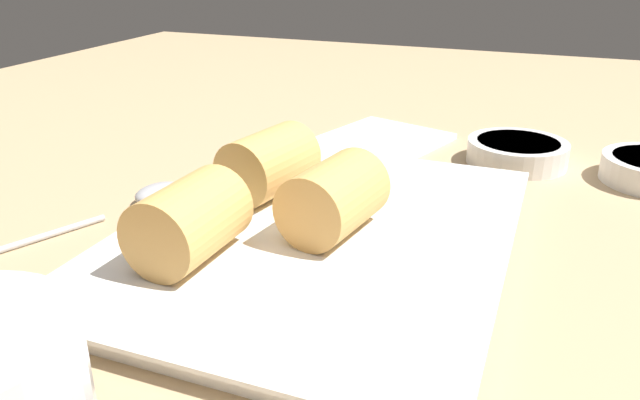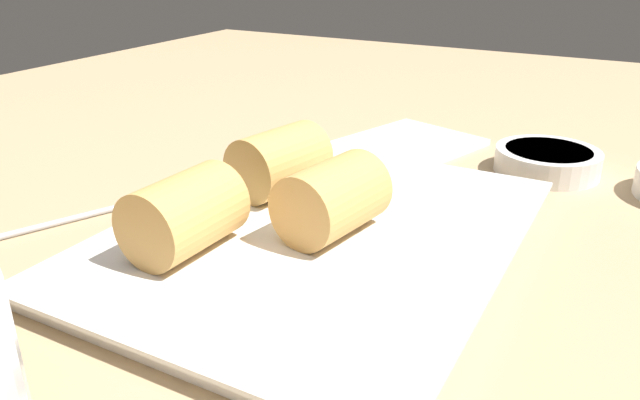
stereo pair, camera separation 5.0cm
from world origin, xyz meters
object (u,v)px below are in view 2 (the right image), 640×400
Objects in this scene: spoon at (165,190)px; napkin at (404,143)px; serving_plate at (320,236)px; dipping_bowl_near at (547,160)px.

spoon reaches higher than napkin.
serving_plate is at bearing 84.50° from spoon.
napkin is (-1.27, -14.53, -0.95)cm from dipping_bowl_near.
napkin is at bearing -94.98° from dipping_bowl_near.
serving_plate and spoon have the same top height.
spoon is at bearing -95.50° from serving_plate.
dipping_bowl_near reaches higher than napkin.
serving_plate reaches higher than napkin.
dipping_bowl_near is (-23.05, 11.32, 0.49)cm from serving_plate.
spoon is 25.96cm from napkin.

